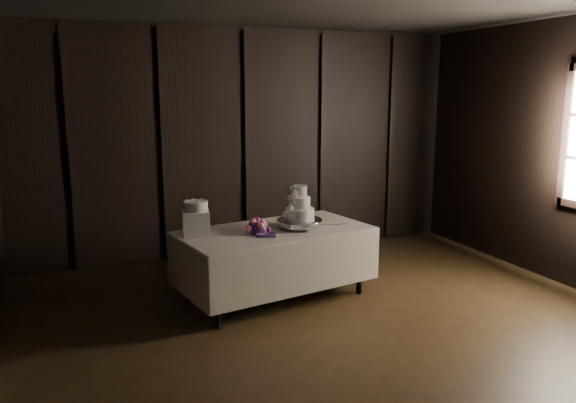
{
  "coord_description": "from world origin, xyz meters",
  "views": [
    {
      "loc": [
        -2.17,
        -3.69,
        2.2
      ],
      "look_at": [
        -0.1,
        1.69,
        1.05
      ],
      "focal_mm": 35.0,
      "sensor_mm": 36.0,
      "label": 1
    }
  ],
  "objects": [
    {
      "name": "bouquet",
      "position": [
        -0.48,
        1.58,
        0.83
      ],
      "size": [
        0.43,
        0.49,
        0.2
      ],
      "primitive_type": null,
      "rotation": [
        0.0,
        0.0,
        -0.34
      ],
      "color": "#D84F6C",
      "rests_on": "display_table"
    },
    {
      "name": "cake_knife",
      "position": [
        0.34,
        1.68,
        0.77
      ],
      "size": [
        0.34,
        0.19,
        0.01
      ],
      "primitive_type": "cube",
      "rotation": [
        0.0,
        0.0,
        -0.46
      ],
      "color": "silver",
      "rests_on": "display_table"
    },
    {
      "name": "room",
      "position": [
        0.0,
        0.0,
        1.5
      ],
      "size": [
        6.08,
        7.08,
        3.08
      ],
      "color": "black",
      "rests_on": "ground"
    },
    {
      "name": "box_pedestal",
      "position": [
        -1.07,
        1.76,
        0.89
      ],
      "size": [
        0.3,
        0.3,
        0.25
      ],
      "primitive_type": "cube",
      "rotation": [
        0.0,
        0.0,
        -0.15
      ],
      "color": "white",
      "rests_on": "display_table"
    },
    {
      "name": "small_cake",
      "position": [
        -1.07,
        1.76,
        1.06
      ],
      "size": [
        0.32,
        0.32,
        0.1
      ],
      "primitive_type": "cylinder",
      "rotation": [
        0.0,
        0.0,
        -0.42
      ],
      "color": "white",
      "rests_on": "box_pedestal"
    },
    {
      "name": "cake_stand",
      "position": [
        0.02,
        1.67,
        0.81
      ],
      "size": [
        0.54,
        0.54,
        0.09
      ],
      "primitive_type": "cylinder",
      "rotation": [
        0.0,
        0.0,
        -0.13
      ],
      "color": "silver",
      "rests_on": "display_table"
    },
    {
      "name": "display_table",
      "position": [
        -0.25,
        1.69,
        0.42
      ],
      "size": [
        2.16,
        1.41,
        0.76
      ],
      "rotation": [
        0.0,
        0.0,
        0.2
      ],
      "color": "beige",
      "rests_on": "ground"
    },
    {
      "name": "wedding_cake",
      "position": [
        -0.0,
        1.65,
        1.0
      ],
      "size": [
        0.35,
        0.31,
        0.37
      ],
      "rotation": [
        0.0,
        0.0,
        0.32
      ],
      "color": "white",
      "rests_on": "cake_stand"
    }
  ]
}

